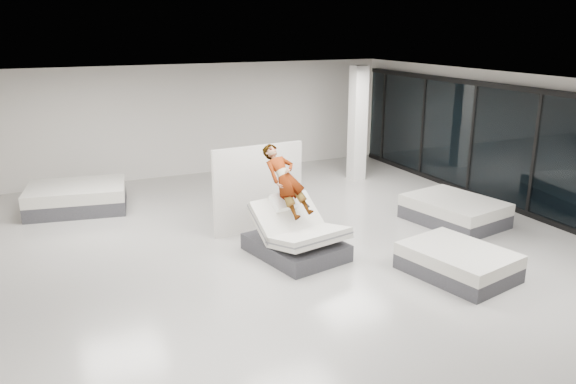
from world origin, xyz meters
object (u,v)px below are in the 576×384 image
object	(u,v)px
flat_bed_right_near	(458,262)
divider_panel	(259,189)
person	(286,194)
remote	(306,205)
hero_bed	(296,238)
flat_bed_left_far	(77,197)
flat_bed_right_far	(454,211)
column	(358,124)

from	to	relation	value
flat_bed_right_near	divider_panel	bearing A→B (deg)	123.05
person	divider_panel	world-z (taller)	divider_panel
remote	flat_bed_right_near	size ratio (longest dim) A/B	0.07
hero_bed	remote	distance (m)	0.67
person	flat_bed_left_far	world-z (taller)	person
person	flat_bed_right_far	bearing A→B (deg)	-13.25
flat_bed_left_far	divider_panel	bearing A→B (deg)	-42.24
hero_bed	flat_bed_right_near	distance (m)	2.97
person	remote	distance (m)	0.45
person	flat_bed_right_near	distance (m)	3.36
remote	flat_bed_right_near	xyz separation A→B (m)	(1.98, -2.00, -0.73)
column	remote	bearing A→B (deg)	-130.83
divider_panel	remote	bearing A→B (deg)	-82.18
flat_bed_right_near	flat_bed_left_far	bearing A→B (deg)	130.70
flat_bed_right_far	flat_bed_left_far	bearing A→B (deg)	149.27
flat_bed_right_near	column	size ratio (longest dim) A/B	0.64
flat_bed_right_near	flat_bed_right_far	bearing A→B (deg)	50.71
person	flat_bed_left_far	xyz separation A→B (m)	(-3.49, 4.39, -0.85)
hero_bed	flat_bed_right_near	xyz separation A→B (m)	(2.20, -1.98, -0.10)
hero_bed	remote	size ratio (longest dim) A/B	14.59
hero_bed	remote	xyz separation A→B (m)	(0.22, 0.02, 0.63)
remote	divider_panel	bearing A→B (deg)	90.54
person	remote	xyz separation A→B (m)	(0.29, -0.30, -0.17)
hero_bed	flat_bed_right_near	bearing A→B (deg)	-41.98
flat_bed_right_far	flat_bed_right_near	distance (m)	2.84
flat_bed_left_far	hero_bed	bearing A→B (deg)	-52.96
hero_bed	flat_bed_left_far	bearing A→B (deg)	127.04
divider_panel	flat_bed_right_near	distance (m)	4.33
person	divider_panel	distance (m)	1.30
flat_bed_right_far	column	distance (m)	4.36
hero_bed	column	bearing A→B (deg)	47.68
remote	flat_bed_left_far	bearing A→B (deg)	116.98
divider_panel	flat_bed_right_far	bearing A→B (deg)	-23.03
remote	flat_bed_left_far	distance (m)	6.06
flat_bed_right_far	flat_bed_right_near	xyz separation A→B (m)	(-1.80, -2.20, -0.03)
hero_bed	flat_bed_left_far	world-z (taller)	hero_bed
flat_bed_right_far	divider_panel	bearing A→B (deg)	161.53
divider_panel	flat_bed_left_far	bearing A→B (deg)	133.20
flat_bed_right_near	hero_bed	bearing A→B (deg)	138.02
remote	flat_bed_left_far	xyz separation A→B (m)	(-3.78, 4.69, -0.68)
flat_bed_right_near	flat_bed_left_far	size ratio (longest dim) A/B	0.83
flat_bed_right_near	column	distance (m)	6.73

